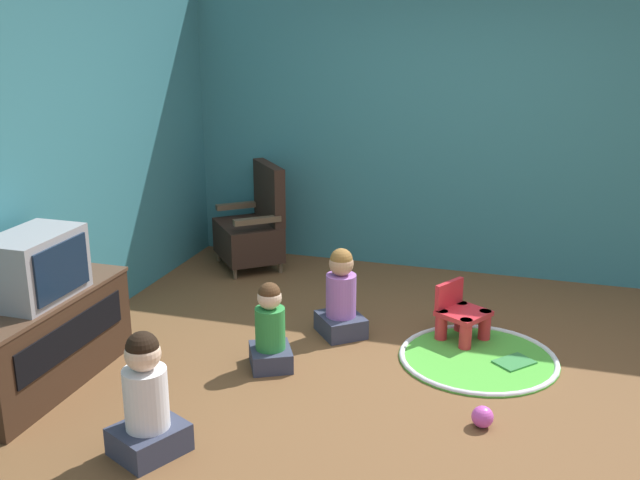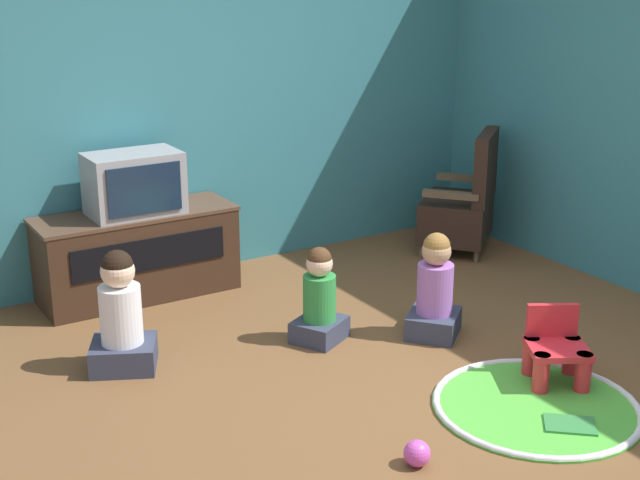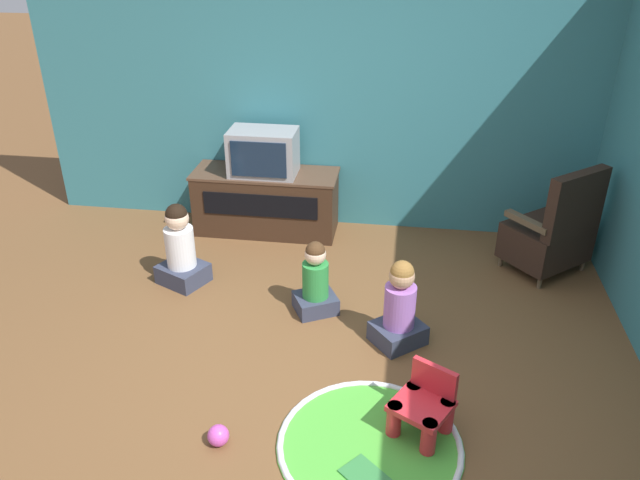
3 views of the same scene
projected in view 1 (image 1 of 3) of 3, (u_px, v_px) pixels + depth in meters
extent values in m
plane|color=brown|center=(398.00, 374.00, 4.91)|extent=(30.00, 30.00, 0.00)
cube|color=teal|center=(25.00, 165.00, 4.89)|extent=(5.28, 0.12, 2.64)
cube|color=teal|center=(482.00, 127.00, 6.48)|extent=(0.12, 5.51, 2.64)
cube|color=#382316|center=(40.00, 341.00, 4.69)|extent=(1.32, 0.49, 0.60)
cube|color=#503626|center=(35.00, 299.00, 4.61)|extent=(1.35, 0.49, 0.02)
cube|color=black|center=(73.00, 336.00, 4.60)|extent=(1.06, 0.01, 0.21)
cube|color=#939399|center=(35.00, 266.00, 4.54)|extent=(0.61, 0.38, 0.41)
cube|color=#142338|center=(62.00, 269.00, 4.48)|extent=(0.50, 0.02, 0.32)
cylinder|color=brown|center=(219.00, 256.00, 7.10)|extent=(0.04, 0.04, 0.10)
cylinder|color=brown|center=(235.00, 274.00, 6.63)|extent=(0.04, 0.04, 0.10)
cylinder|color=brown|center=(261.00, 251.00, 7.26)|extent=(0.04, 0.04, 0.10)
cylinder|color=brown|center=(280.00, 268.00, 6.79)|extent=(0.04, 0.04, 0.10)
cube|color=black|center=(248.00, 240.00, 6.88)|extent=(0.81, 0.79, 0.32)
cube|color=black|center=(269.00, 193.00, 6.83)|extent=(0.53, 0.47, 0.54)
cube|color=brown|center=(238.00, 206.00, 7.05)|extent=(0.33, 0.37, 0.05)
cube|color=brown|center=(257.00, 221.00, 6.56)|extent=(0.33, 0.37, 0.05)
cylinder|color=red|center=(465.00, 335.00, 5.24)|extent=(0.09, 0.09, 0.23)
cylinder|color=red|center=(485.00, 326.00, 5.39)|extent=(0.09, 0.09, 0.23)
cylinder|color=red|center=(441.00, 326.00, 5.38)|extent=(0.09, 0.09, 0.23)
cylinder|color=red|center=(460.00, 317.00, 5.53)|extent=(0.09, 0.09, 0.23)
cube|color=red|center=(464.00, 313.00, 5.36)|extent=(0.43, 0.42, 0.04)
cube|color=red|center=(449.00, 294.00, 5.42)|extent=(0.27, 0.17, 0.19)
cylinder|color=green|center=(478.00, 358.00, 5.12)|extent=(1.09, 1.09, 0.01)
torus|color=silver|center=(478.00, 358.00, 5.12)|extent=(1.08, 1.08, 0.04)
cube|color=#33384C|center=(271.00, 357.00, 5.00)|extent=(0.39, 0.38, 0.13)
cylinder|color=#2D8C3F|center=(270.00, 328.00, 4.94)|extent=(0.20, 0.20, 0.29)
sphere|color=beige|center=(269.00, 297.00, 4.88)|extent=(0.16, 0.16, 0.16)
sphere|color=#472D19|center=(269.00, 293.00, 4.87)|extent=(0.15, 0.15, 0.15)
cube|color=#33384C|center=(341.00, 325.00, 5.50)|extent=(0.45, 0.44, 0.15)
cylinder|color=#A566BF|center=(341.00, 295.00, 5.43)|extent=(0.22, 0.22, 0.32)
sphere|color=tan|center=(341.00, 264.00, 5.36)|extent=(0.18, 0.18, 0.18)
sphere|color=olive|center=(341.00, 260.00, 5.35)|extent=(0.16, 0.16, 0.16)
cube|color=#33384C|center=(149.00, 439.00, 4.03)|extent=(0.46, 0.44, 0.16)
cylinder|color=silver|center=(146.00, 398.00, 3.95)|extent=(0.24, 0.24, 0.34)
sphere|color=beige|center=(143.00, 354.00, 3.88)|extent=(0.19, 0.19, 0.19)
sphere|color=black|center=(142.00, 348.00, 3.87)|extent=(0.18, 0.18, 0.18)
sphere|color=#CC4CB2|center=(482.00, 417.00, 4.28)|extent=(0.13, 0.13, 0.13)
cube|color=#337F3D|center=(514.00, 363.00, 5.04)|extent=(0.31, 0.30, 0.02)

